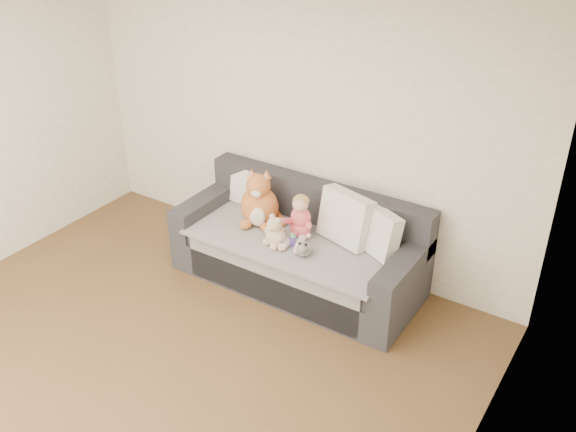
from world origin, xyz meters
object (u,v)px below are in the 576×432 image
object	(u,v)px
toddler	(299,221)
sippy_cup	(293,239)
teddy_bear	(275,234)
plush_cat	(259,203)
sofa	(300,250)

from	to	relation	value
toddler	sippy_cup	xyz separation A→B (m)	(0.02, -0.14, -0.11)
toddler	teddy_bear	xyz separation A→B (m)	(-0.11, -0.22, -0.05)
toddler	sippy_cup	world-z (taller)	toddler
plush_cat	sippy_cup	size ratio (longest dim) A/B	4.63
plush_cat	sippy_cup	bearing A→B (deg)	-41.54
toddler	teddy_bear	size ratio (longest dim) A/B	1.42
teddy_bear	sippy_cup	bearing A→B (deg)	53.55
sofa	teddy_bear	size ratio (longest dim) A/B	7.51
sofa	plush_cat	distance (m)	0.55
sofa	plush_cat	xyz separation A→B (m)	(-0.41, -0.02, 0.36)
sippy_cup	plush_cat	bearing A→B (deg)	160.07
sofa	sippy_cup	bearing A→B (deg)	-76.71
sofa	toddler	xyz separation A→B (m)	(0.02, -0.05, 0.33)
toddler	plush_cat	size ratio (longest dim) A/B	0.76
sofa	sippy_cup	distance (m)	0.29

